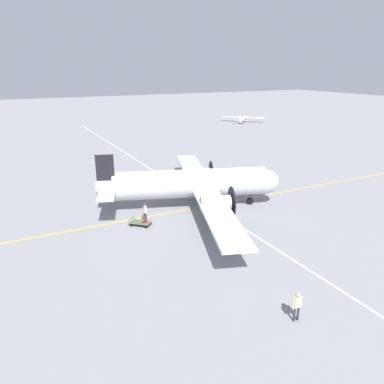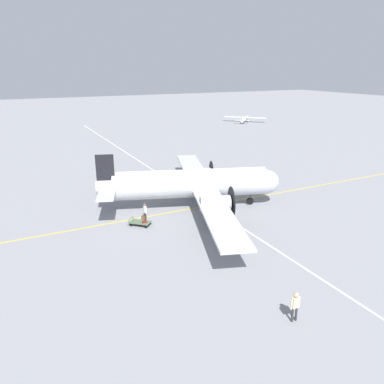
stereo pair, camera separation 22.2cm
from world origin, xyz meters
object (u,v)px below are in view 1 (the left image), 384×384
(crew_foreground, at_px, (297,303))
(suitcase_upright_spare, at_px, (145,224))
(passenger_boarding, at_px, (145,210))
(airliner_main, at_px, (196,183))
(suitcase_near_door, at_px, (144,218))
(baggage_cart, at_px, (140,223))
(light_aircraft_distant, at_px, (243,119))

(crew_foreground, height_order, suitcase_upright_spare, crew_foreground)
(passenger_boarding, bearing_deg, airliner_main, 101.60)
(suitcase_upright_spare, bearing_deg, crew_foreground, 100.35)
(airliner_main, xyz_separation_m, passenger_boarding, (5.65, 1.07, -1.35))
(airliner_main, xyz_separation_m, suitcase_near_door, (5.73, 0.99, -2.18))
(suitcase_near_door, bearing_deg, baggage_cart, 50.02)
(suitcase_upright_spare, height_order, light_aircraft_distant, light_aircraft_distant)
(suitcase_near_door, height_order, baggage_cart, baggage_cart)
(passenger_boarding, relative_size, light_aircraft_distant, 0.21)
(passenger_boarding, distance_m, suitcase_upright_spare, 1.43)
(baggage_cart, distance_m, light_aircraft_distant, 66.67)
(crew_foreground, relative_size, passenger_boarding, 1.03)
(airliner_main, bearing_deg, suitcase_near_door, -151.39)
(passenger_boarding, xyz_separation_m, suitcase_upright_spare, (0.45, 1.07, -0.83))
(suitcase_near_door, bearing_deg, passenger_boarding, 134.60)
(airliner_main, relative_size, passenger_boarding, 15.38)
(passenger_boarding, relative_size, suitcase_upright_spare, 3.25)
(suitcase_upright_spare, relative_size, baggage_cart, 0.26)
(airliner_main, height_order, passenger_boarding, airliner_main)
(passenger_boarding, bearing_deg, crew_foreground, 9.07)
(crew_foreground, distance_m, light_aircraft_distant, 77.57)
(suitcase_upright_spare, xyz_separation_m, baggage_cart, (0.30, -0.35, 0.03))
(airliner_main, distance_m, baggage_cart, 6.99)
(suitcase_near_door, bearing_deg, airliner_main, -170.22)
(crew_foreground, xyz_separation_m, passenger_boarding, (2.42, -16.77, -0.00))
(suitcase_upright_spare, bearing_deg, passenger_boarding, -112.89)
(suitcase_near_door, distance_m, baggage_cart, 1.05)
(suitcase_near_door, relative_size, suitcase_upright_spare, 1.02)
(airliner_main, xyz_separation_m, suitcase_upright_spare, (6.10, 2.14, -2.19))
(crew_foreground, xyz_separation_m, light_aircraft_distant, (-41.53, -65.51, -0.25))
(crew_foreground, xyz_separation_m, suitcase_upright_spare, (2.87, -15.70, -0.84))
(suitcase_near_door, xyz_separation_m, light_aircraft_distant, (-44.03, -48.66, 0.58))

